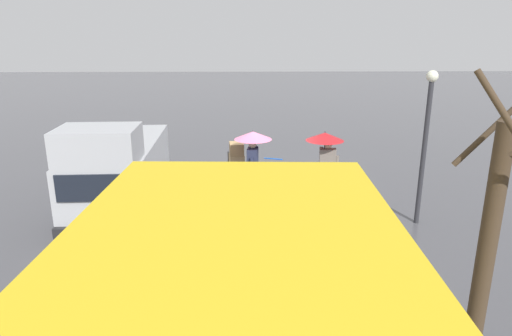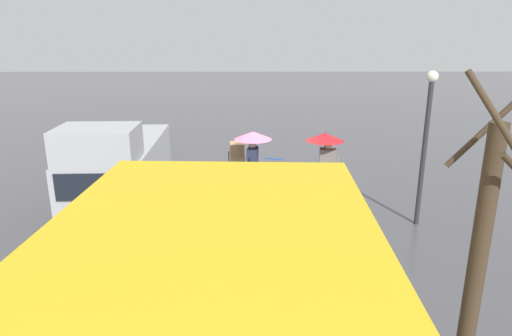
{
  "view_description": "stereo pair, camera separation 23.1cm",
  "coord_description": "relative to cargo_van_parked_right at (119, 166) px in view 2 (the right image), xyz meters",
  "views": [
    {
      "loc": [
        0.47,
        12.41,
        4.7
      ],
      "look_at": [
        0.17,
        0.31,
        1.05
      ],
      "focal_mm": 31.58,
      "sensor_mm": 36.0,
      "label": 1
    },
    {
      "loc": [
        0.24,
        12.42,
        4.7
      ],
      "look_at": [
        0.17,
        0.31,
        1.05
      ],
      "focal_mm": 31.58,
      "sensor_mm": 36.0,
      "label": 2
    }
  ],
  "objects": [
    {
      "name": "pedestrian_pink_side",
      "position": [
        -3.69,
        -0.07,
        0.41
      ],
      "size": [
        1.04,
        1.04,
        2.15
      ],
      "color": "black",
      "rests_on": "ground"
    },
    {
      "name": "street_lamp",
      "position": [
        -7.88,
        1.32,
        1.19
      ],
      "size": [
        0.28,
        0.28,
        3.86
      ],
      "color": "#2D2D33",
      "rests_on": "ground"
    },
    {
      "name": "slush_patch_under_van",
      "position": [
        -3.09,
        -2.45,
        -1.18
      ],
      "size": [
        1.6,
        1.6,
        0.01
      ],
      "primitive_type": "cylinder",
      "color": "#ADAFB5",
      "rests_on": "ground"
    },
    {
      "name": "bare_tree_near",
      "position": [
        -6.7,
        6.58,
        0.81
      ],
      "size": [
        1.06,
        1.07,
        4.31
      ],
      "color": "#423323",
      "rests_on": "ground"
    },
    {
      "name": "pedestrian_black_side",
      "position": [
        -5.69,
        0.06,
        0.39
      ],
      "size": [
        1.04,
        1.04,
        2.15
      ],
      "color": "black",
      "rests_on": "ground"
    },
    {
      "name": "ground_plane",
      "position": [
        -3.95,
        -0.48,
        -1.18
      ],
      "size": [
        90.0,
        90.0,
        0.0
      ],
      "primitive_type": "plane",
      "color": "#4C4C51"
    },
    {
      "name": "slush_patch_mid_street",
      "position": [
        0.66,
        -2.7,
        -1.18
      ],
      "size": [
        1.36,
        1.36,
        0.01
      ],
      "primitive_type": "cylinder",
      "color": "#ADAFB5",
      "rests_on": "ground"
    },
    {
      "name": "shopping_cart_vendor",
      "position": [
        -4.22,
        -0.9,
        -0.61
      ],
      "size": [
        0.77,
        0.94,
        1.02
      ],
      "color": "#1951B2",
      "rests_on": "ground"
    },
    {
      "name": "cargo_van_parked_right",
      "position": [
        0.0,
        0.0,
        0.0
      ],
      "size": [
        2.32,
        5.4,
        2.6
      ],
      "color": "#B7BABF",
      "rests_on": "ground"
    },
    {
      "name": "hand_dolly_boxes",
      "position": [
        -3.23,
        -0.76,
        -0.28
      ],
      "size": [
        0.6,
        0.76,
        1.64
      ],
      "color": "#515156",
      "rests_on": "ground"
    },
    {
      "name": "slush_patch_near_cluster",
      "position": [
        -4.04,
        -1.13,
        -1.18
      ],
      "size": [
        2.02,
        2.02,
        0.01
      ],
      "primitive_type": "cylinder",
      "color": "#999BA0",
      "rests_on": "ground"
    }
  ]
}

